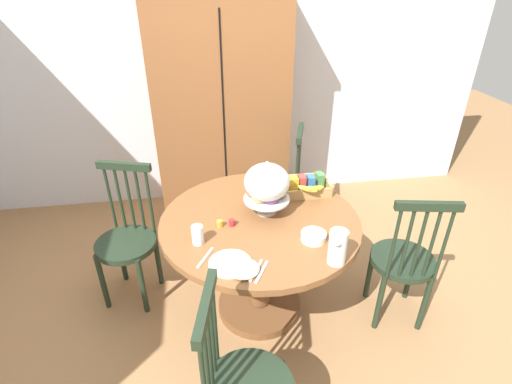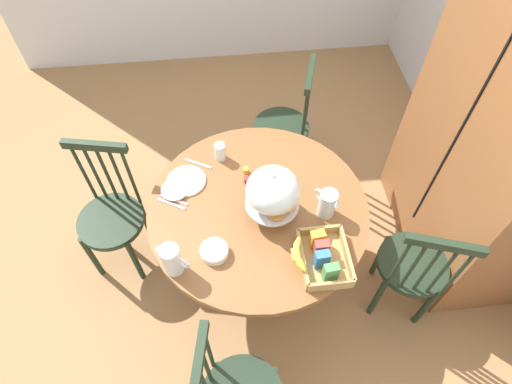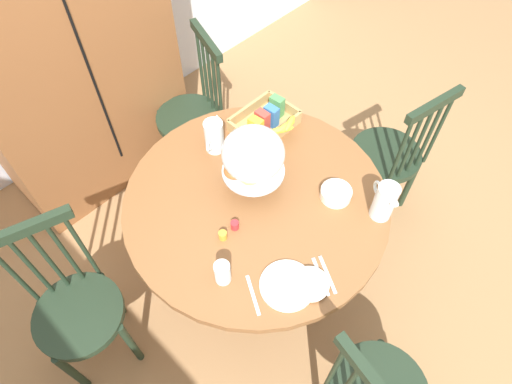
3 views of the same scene
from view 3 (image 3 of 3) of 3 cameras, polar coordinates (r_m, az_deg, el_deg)
name	(u,v)px [view 3 (image 3 of 3)]	position (r m, az deg, el deg)	size (l,w,h in m)	color
ground_plane	(282,286)	(2.60, 3.41, -12.00)	(10.00, 10.00, 0.00)	#997047
wooden_armoire	(56,38)	(2.64, -24.25, 17.53)	(1.18, 0.60, 1.96)	brown
dining_table	(256,224)	(2.17, 0.00, -4.09)	(1.20, 1.20, 0.74)	brown
windsor_chair_near_window	(193,117)	(2.77, -8.09, 9.54)	(0.43, 0.43, 0.97)	#1E2D1E
windsor_chair_by_cabinet	(77,310)	(2.21, -21.96, -13.86)	(0.42, 0.42, 0.97)	#1E2D1E
windsor_chair_far_side	(388,157)	(2.63, 16.63, 4.36)	(0.41, 0.41, 0.97)	#1E2D1E
pastry_stand_with_dome	(253,156)	(1.89, -0.38, 4.67)	(0.28, 0.28, 0.34)	silver
orange_juice_pitcher	(384,202)	(1.95, 16.09, -1.30)	(0.11, 0.16, 0.19)	silver
milk_pitcher	(214,137)	(2.13, -5.38, 6.99)	(0.16, 0.10, 0.17)	silver
cereal_basket	(267,121)	(2.24, 1.47, 9.08)	(0.32, 0.30, 0.12)	tan
china_plate_large	(287,285)	(1.78, 4.03, -11.85)	(0.22, 0.22, 0.01)	white
china_plate_small	(310,284)	(1.78, 6.99, -11.62)	(0.15, 0.15, 0.01)	white
cereal_bowl	(336,194)	(2.02, 10.22, -0.20)	(0.14, 0.14, 0.04)	white
drinking_glass	(222,273)	(1.75, -4.32, -10.28)	(0.06, 0.06, 0.11)	silver
jam_jar_strawberry	(235,225)	(1.90, -2.74, -4.27)	(0.04, 0.04, 0.04)	#B7282D
jam_jar_apricot	(223,235)	(1.87, -4.28, -5.57)	(0.04, 0.04, 0.04)	orange
table_knife	(320,276)	(1.82, 8.27, -10.68)	(0.17, 0.01, 0.01)	silver
dinner_fork	(327,275)	(1.83, 9.16, -10.41)	(0.17, 0.01, 0.01)	silver
soup_spoon	(253,295)	(1.77, -0.39, -13.08)	(0.17, 0.01, 0.01)	silver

